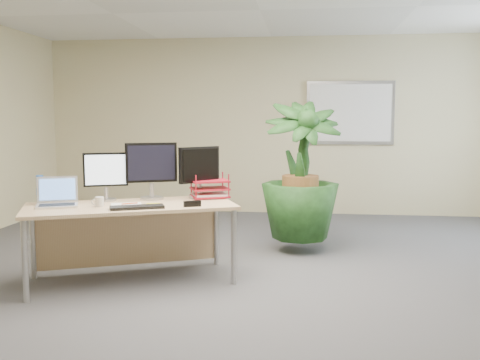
# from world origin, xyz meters

# --- Properties ---
(floor) EXTENTS (8.00, 8.00, 0.00)m
(floor) POSITION_xyz_m (0.00, 0.00, 0.00)
(floor) COLOR #444449
(floor) RESTS_ON ground
(back_wall) EXTENTS (7.00, 0.04, 2.70)m
(back_wall) POSITION_xyz_m (0.00, 4.00, 1.35)
(back_wall) COLOR #CABC8F
(back_wall) RESTS_ON floor
(whiteboard) EXTENTS (1.30, 0.04, 0.95)m
(whiteboard) POSITION_xyz_m (1.20, 3.97, 1.55)
(whiteboard) COLOR #A09FA4
(whiteboard) RESTS_ON back_wall
(desk) EXTENTS (1.98, 1.43, 0.70)m
(desk) POSITION_xyz_m (-1.04, 0.37, 0.56)
(desk) COLOR tan
(desk) RESTS_ON floor
(floor_plant) EXTENTS (1.02, 1.02, 1.50)m
(floor_plant) POSITION_xyz_m (0.49, 1.57, 0.75)
(floor_plant) COLOR #143312
(floor_plant) RESTS_ON floor
(monitor_left) EXTENTS (0.38, 0.19, 0.45)m
(monitor_left) POSITION_xyz_m (-1.30, 0.47, 0.96)
(monitor_left) COLOR #A5A6AA
(monitor_left) RESTS_ON desk
(monitor_right) EXTENTS (0.46, 0.23, 0.54)m
(monitor_right) POSITION_xyz_m (-0.90, 0.61, 1.01)
(monitor_right) COLOR #A5A6AA
(monitor_right) RESTS_ON desk
(monitor_dark) EXTENTS (0.34, 0.35, 0.49)m
(monitor_dark) POSITION_xyz_m (-0.47, 0.74, 0.99)
(monitor_dark) COLOR #A5A6AA
(monitor_dark) RESTS_ON desk
(laptop) EXTENTS (0.44, 0.42, 0.25)m
(laptop) POSITION_xyz_m (-1.62, 0.15, 0.76)
(laptop) COLOR silver
(laptop) RESTS_ON desk
(keyboard) EXTENTS (0.47, 0.32, 0.03)m
(keyboard) POSITION_xyz_m (-0.88, 0.08, 0.71)
(keyboard) COLOR black
(keyboard) RESTS_ON desk
(coffee_mug) EXTENTS (0.11, 0.08, 0.08)m
(coffee_mug) POSITION_xyz_m (-1.24, 0.14, 0.74)
(coffee_mug) COLOR beige
(coffee_mug) RESTS_ON desk
(spiral_notebook) EXTENTS (0.31, 0.28, 0.01)m
(spiral_notebook) POSITION_xyz_m (-1.02, 0.23, 0.71)
(spiral_notebook) COLOR white
(spiral_notebook) RESTS_ON desk
(orange_pen) EXTENTS (0.12, 0.09, 0.01)m
(orange_pen) POSITION_xyz_m (-1.00, 0.24, 0.72)
(orange_pen) COLOR #CD4316
(orange_pen) RESTS_ON spiral_notebook
(yellow_highlighter) EXTENTS (0.12, 0.04, 0.02)m
(yellow_highlighter) POSITION_xyz_m (-0.80, 0.29, 0.71)
(yellow_highlighter) COLOR #FFFD1A
(yellow_highlighter) RESTS_ON desk
(water_bottle) EXTENTS (0.07, 0.07, 0.26)m
(water_bottle) POSITION_xyz_m (-1.82, 0.22, 0.82)
(water_bottle) COLOR silver
(water_bottle) RESTS_ON desk
(letter_tray) EXTENTS (0.42, 0.38, 0.16)m
(letter_tray) POSITION_xyz_m (-0.37, 0.77, 0.78)
(letter_tray) COLOR maroon
(letter_tray) RESTS_ON desk
(stapler) EXTENTS (0.15, 0.10, 0.05)m
(stapler) POSITION_xyz_m (-0.43, 0.24, 0.73)
(stapler) COLOR black
(stapler) RESTS_ON desk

